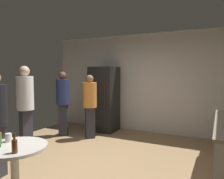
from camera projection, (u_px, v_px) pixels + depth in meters
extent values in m
cube|color=#9E7C56|center=(90.00, 168.00, 3.87)|extent=(5.20, 5.20, 0.10)
cube|color=silver|center=(140.00, 83.00, 6.11)|extent=(5.32, 0.06, 2.70)
cube|color=black|center=(104.00, 99.00, 6.16)|extent=(0.70, 0.65, 1.80)
cube|color=#262628|center=(105.00, 97.00, 5.76)|extent=(0.03, 0.03, 0.60)
cylinder|color=beige|center=(15.00, 176.00, 2.71)|extent=(0.10, 0.10, 0.70)
cylinder|color=beige|center=(14.00, 147.00, 2.68)|extent=(0.80, 0.80, 0.03)
cylinder|color=#593314|center=(15.00, 146.00, 2.44)|extent=(0.06, 0.06, 0.15)
cylinder|color=#593314|center=(14.00, 136.00, 2.43)|extent=(0.02, 0.02, 0.08)
cylinder|color=white|center=(9.00, 138.00, 2.84)|extent=(0.08, 0.08, 0.11)
cube|color=#2D2D38|center=(63.00, 120.00, 5.70)|extent=(0.27, 0.25, 0.82)
cylinder|color=navy|center=(63.00, 92.00, 5.65)|extent=(0.46, 0.46, 0.65)
sphere|color=brown|center=(63.00, 76.00, 5.62)|extent=(0.19, 0.19, 0.19)
cube|color=#2D2D38|center=(26.00, 131.00, 4.53)|extent=(0.22, 0.25, 0.87)
cylinder|color=white|center=(25.00, 93.00, 4.47)|extent=(0.41, 0.41, 0.69)
sphere|color=#D8AD8C|center=(24.00, 71.00, 4.44)|extent=(0.21, 0.21, 0.21)
cube|color=#2D2D38|center=(90.00, 123.00, 5.46)|extent=(0.28, 0.28, 0.78)
cylinder|color=orange|center=(90.00, 95.00, 5.41)|extent=(0.48, 0.48, 0.62)
sphere|color=#8C6647|center=(90.00, 79.00, 5.38)|extent=(0.19, 0.19, 0.19)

